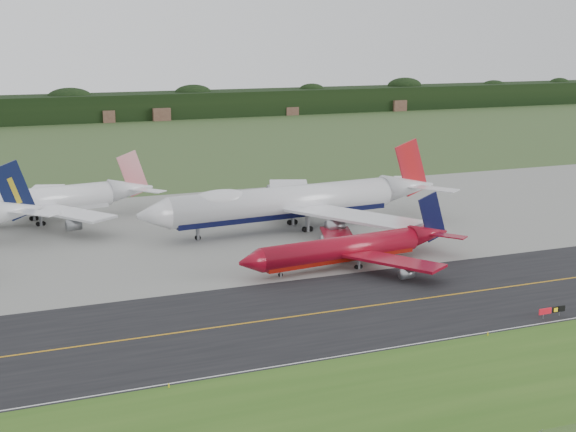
% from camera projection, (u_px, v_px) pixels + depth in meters
% --- Properties ---
extents(ground, '(600.00, 600.00, 0.00)m').
position_uv_depth(ground, '(366.00, 297.00, 123.28)').
color(ground, '#314520').
rests_on(ground, ground).
extents(grass_verge, '(400.00, 30.00, 0.01)m').
position_uv_depth(grass_verge, '(506.00, 388.00, 91.60)').
color(grass_verge, '#2F5A1A').
rests_on(grass_verge, ground).
extents(taxiway, '(400.00, 32.00, 0.02)m').
position_uv_depth(taxiway, '(378.00, 305.00, 119.66)').
color(taxiway, black).
rests_on(taxiway, ground).
extents(apron, '(400.00, 78.00, 0.01)m').
position_uv_depth(apron, '(255.00, 225.00, 169.44)').
color(apron, gray).
rests_on(apron, ground).
extents(taxiway_centreline, '(400.00, 0.40, 0.00)m').
position_uv_depth(taxiway_centreline, '(378.00, 305.00, 119.66)').
color(taxiway_centreline, orange).
rests_on(taxiway_centreline, taxiway).
extents(taxiway_edge_line, '(400.00, 0.25, 0.00)m').
position_uv_depth(taxiway_edge_line, '(434.00, 341.00, 105.63)').
color(taxiway_edge_line, silver).
rests_on(taxiway_edge_line, taxiway).
extents(horizon_treeline, '(700.00, 25.00, 12.00)m').
position_uv_depth(horizon_treeline, '(94.00, 109.00, 369.83)').
color(horizon_treeline, black).
rests_on(horizon_treeline, ground).
extents(jet_ba_747, '(68.20, 56.29, 17.14)m').
position_uv_depth(jet_ba_747, '(294.00, 201.00, 164.82)').
color(jet_ba_747, silver).
rests_on(jet_ba_747, ground).
extents(jet_red_737, '(42.59, 34.50, 11.49)m').
position_uv_depth(jet_red_737, '(351.00, 248.00, 139.21)').
color(jet_red_737, maroon).
rests_on(jet_red_737, ground).
extents(jet_star_tail, '(53.39, 44.23, 14.09)m').
position_uv_depth(jet_star_tail, '(35.00, 202.00, 170.03)').
color(jet_star_tail, white).
rests_on(jet_star_tail, ground).
extents(taxiway_sign, '(4.58, 0.26, 1.53)m').
position_uv_depth(taxiway_sign, '(552.00, 310.00, 114.17)').
color(taxiway_sign, slate).
rests_on(taxiway_sign, ground).
extents(edge_marker_left, '(0.16, 0.16, 0.50)m').
position_uv_depth(edge_marker_left, '(169.00, 386.00, 91.69)').
color(edge_marker_left, yellow).
rests_on(edge_marker_left, ground).
extents(edge_marker_center, '(0.16, 0.16, 0.50)m').
position_uv_depth(edge_marker_center, '(488.00, 334.00, 107.50)').
color(edge_marker_center, yellow).
rests_on(edge_marker_center, ground).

